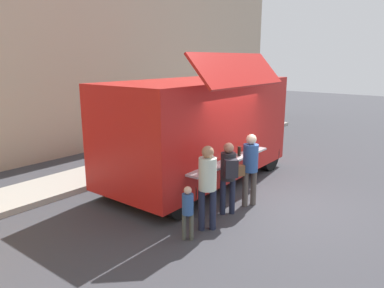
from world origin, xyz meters
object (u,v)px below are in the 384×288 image
customer_mid_with_backpack (229,172)px  child_near_queue (188,208)px  trash_bin (208,134)px  customer_front_ordering (250,164)px  customer_rear_waiting (207,181)px  food_truck_main (200,127)px

customer_mid_with_backpack → child_near_queue: size_ratio=1.52×
trash_bin → customer_front_ordering: 6.02m
child_near_queue → customer_front_ordering: bearing=-35.9°
customer_rear_waiting → child_near_queue: (-0.58, 0.03, -0.41)m
food_truck_main → child_near_queue: food_truck_main is taller
food_truck_main → trash_bin: (3.54, 2.32, -1.06)m
food_truck_main → customer_mid_with_backpack: food_truck_main is taller
food_truck_main → customer_mid_with_backpack: 2.40m
trash_bin → customer_mid_with_backpack: (-4.92, -4.20, 0.50)m
customer_mid_with_backpack → customer_rear_waiting: size_ratio=0.93×
food_truck_main → customer_front_ordering: food_truck_main is taller
trash_bin → customer_mid_with_backpack: bearing=-139.5°
customer_mid_with_backpack → child_near_queue: (-1.45, -0.04, -0.36)m
food_truck_main → customer_front_ordering: size_ratio=3.38×
customer_front_ordering → child_near_queue: bearing=116.5°
food_truck_main → customer_front_ordering: 2.15m
customer_front_ordering → child_near_queue: 2.23m
trash_bin → customer_mid_with_backpack: 6.49m
food_truck_main → child_near_queue: 3.55m
trash_bin → customer_rear_waiting: bearing=-143.6°
trash_bin → customer_front_ordering: bearing=-134.2°
food_truck_main → trash_bin: size_ratio=5.74×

